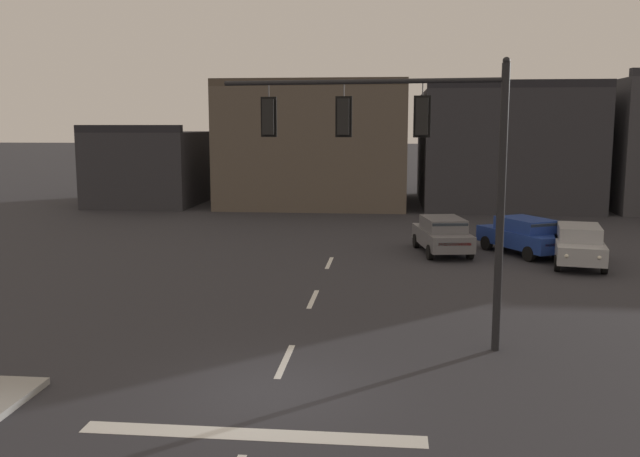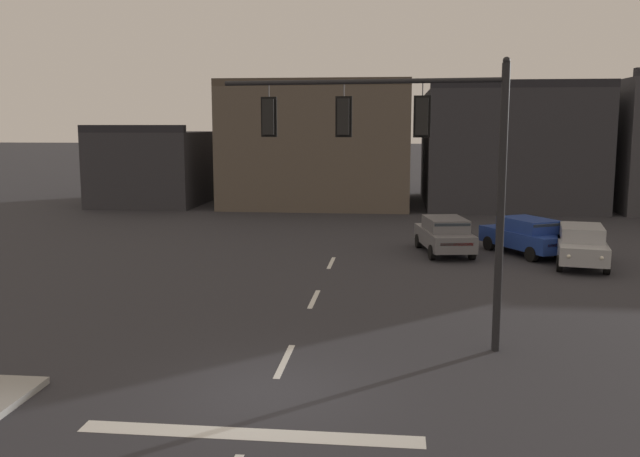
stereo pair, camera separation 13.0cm
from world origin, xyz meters
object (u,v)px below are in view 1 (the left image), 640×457
at_px(signal_mast_near_side, 410,149).
at_px(car_lot_farside, 579,244).
at_px(car_lot_nearside, 442,234).
at_px(car_lot_middle, 524,235).

height_order(signal_mast_near_side, car_lot_farside, signal_mast_near_side).
bearing_deg(car_lot_farside, car_lot_nearside, 158.94).
xyz_separation_m(car_lot_nearside, car_lot_middle, (3.54, 0.15, 0.00)).
relative_size(signal_mast_near_side, car_lot_farside, 1.55).
xyz_separation_m(signal_mast_near_side, car_lot_middle, (5.36, 13.17, -4.17)).
bearing_deg(signal_mast_near_side, car_lot_middle, 67.85).
distance_m(signal_mast_near_side, car_lot_middle, 14.82).
xyz_separation_m(car_lot_nearside, car_lot_farside, (5.29, -2.04, 0.00)).
height_order(signal_mast_near_side, car_lot_middle, signal_mast_near_side).
distance_m(car_lot_nearside, car_lot_farside, 5.67).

